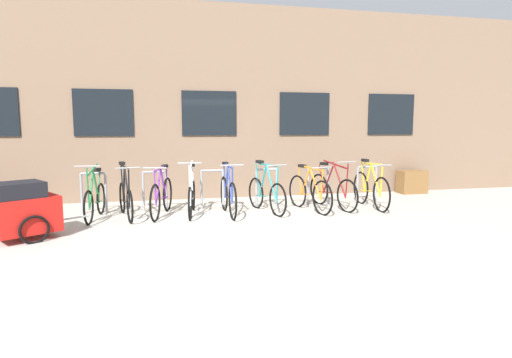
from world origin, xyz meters
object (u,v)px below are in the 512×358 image
(planter_box, at_px, (412,182))
(bicycle_maroon, at_px, (332,190))
(bicycle_blue, at_px, (228,195))
(bicycle_purple, at_px, (162,196))
(bike_trailer, at_px, (25,210))
(bicycle_green, at_px, (95,200))
(bicycle_yellow, at_px, (371,189))
(bicycle_white, at_px, (192,196))
(bicycle_black, at_px, (126,198))
(bicycle_orange, at_px, (309,192))
(bicycle_teal, at_px, (266,194))

(planter_box, bearing_deg, bicycle_maroon, -153.20)
(bicycle_maroon, height_order, bicycle_blue, same)
(bicycle_purple, height_order, bike_trailer, bicycle_purple)
(bicycle_green, xyz_separation_m, bicycle_yellow, (5.69, -0.13, 0.04))
(bicycle_blue, height_order, planter_box, bicycle_blue)
(bicycle_purple, distance_m, bicycle_white, 0.59)
(bicycle_white, height_order, bike_trailer, bicycle_white)
(bicycle_green, height_order, bicycle_black, bicycle_green)
(bicycle_maroon, xyz_separation_m, planter_box, (2.84, 1.43, -0.09))
(bicycle_white, bearing_deg, bicycle_maroon, 0.38)
(bicycle_white, distance_m, planter_box, 6.04)
(bicycle_purple, bearing_deg, bicycle_yellow, -1.73)
(bicycle_orange, xyz_separation_m, bicycle_maroon, (0.59, 0.17, 0.00))
(bicycle_teal, relative_size, bicycle_maroon, 0.94)
(bicycle_green, relative_size, bike_trailer, 1.15)
(bicycle_black, bearing_deg, planter_box, 11.56)
(bicycle_teal, relative_size, bicycle_black, 0.99)
(bicycle_blue, distance_m, bike_trailer, 3.58)
(bicycle_maroon, height_order, bicycle_white, bicycle_white)
(bicycle_orange, xyz_separation_m, bicycle_white, (-2.44, 0.15, -0.01))
(bike_trailer, bearing_deg, bicycle_green, 58.47)
(bicycle_green, bearing_deg, bicycle_maroon, 0.02)
(bicycle_yellow, bearing_deg, bike_trailer, -169.23)
(bicycle_white, xyz_separation_m, planter_box, (5.86, 1.45, -0.08))
(bicycle_blue, bearing_deg, bike_trailer, -160.95)
(bicycle_green, xyz_separation_m, bicycle_orange, (4.27, -0.17, 0.02))
(bicycle_maroon, xyz_separation_m, bike_trailer, (-5.70, -1.37, 0.09))
(bicycle_maroon, distance_m, bike_trailer, 5.86)
(bicycle_orange, bearing_deg, planter_box, 25.05)
(bicycle_blue, relative_size, planter_box, 2.44)
(bicycle_white, bearing_deg, bicycle_green, 179.43)
(bicycle_green, relative_size, planter_box, 2.29)
(bicycle_yellow, xyz_separation_m, bicycle_black, (-5.13, 0.10, -0.03))
(bicycle_yellow, relative_size, planter_box, 2.50)
(bicycle_maroon, relative_size, bicycle_black, 1.05)
(bicycle_black, height_order, planter_box, bicycle_black)
(bicycle_yellow, distance_m, planter_box, 2.54)
(bicycle_teal, relative_size, bicycle_yellow, 0.92)
(bicycle_teal, xyz_separation_m, bicycle_purple, (-2.11, 0.11, 0.01))
(bicycle_orange, relative_size, bicycle_black, 1.02)
(bicycle_maroon, bearing_deg, bicycle_yellow, -8.76)
(bicycle_green, height_order, planter_box, bicycle_green)
(bicycle_blue, xyz_separation_m, planter_box, (5.15, 1.64, -0.10))
(planter_box, bearing_deg, bicycle_white, -166.07)
(bicycle_maroon, height_order, bicycle_black, bicycle_black)
(bicycle_teal, xyz_separation_m, planter_box, (4.34, 1.54, -0.08))
(bicycle_purple, bearing_deg, bicycle_maroon, -0.09)
(bicycle_teal, bearing_deg, bicycle_blue, -172.99)
(bicycle_yellow, relative_size, bicycle_black, 1.07)
(bicycle_teal, bearing_deg, bicycle_maroon, 3.89)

